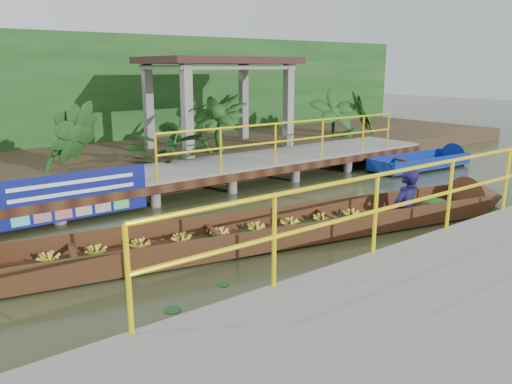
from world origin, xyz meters
TOP-DOWN VIEW (x-y plane):
  - ground at (0.00, 0.00)m, footprint 80.00×80.00m
  - land_strip at (0.00, 7.50)m, footprint 30.00×8.00m
  - far_dock at (0.02, 3.43)m, footprint 16.00×2.06m
  - pavilion at (3.00, 6.30)m, footprint 4.40×3.00m
  - foliage_backdrop at (0.00, 10.00)m, footprint 30.00×0.80m
  - vendor_boat at (0.07, -0.58)m, footprint 11.09×3.36m
  - moored_blue_boat at (7.92, 1.67)m, footprint 3.94×1.29m
  - blue_banner at (-2.75, 2.48)m, footprint 2.88×0.04m
  - tropical_plants at (2.25, 5.30)m, footprint 14.34×1.34m

SIDE VIEW (x-z plane):
  - ground at x=0.00m, z-range 0.00..0.00m
  - moored_blue_boat at x=7.92m, z-range -0.30..0.63m
  - land_strip at x=0.00m, z-range 0.00..0.45m
  - vendor_boat at x=0.07m, z-range -0.91..1.41m
  - far_dock at x=0.02m, z-range -0.35..1.30m
  - blue_banner at x=-2.75m, z-range 0.11..1.01m
  - tropical_plants at x=2.25m, z-range 0.45..2.13m
  - foliage_backdrop at x=0.00m, z-range 0.00..4.00m
  - pavilion at x=3.00m, z-range 1.32..4.32m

